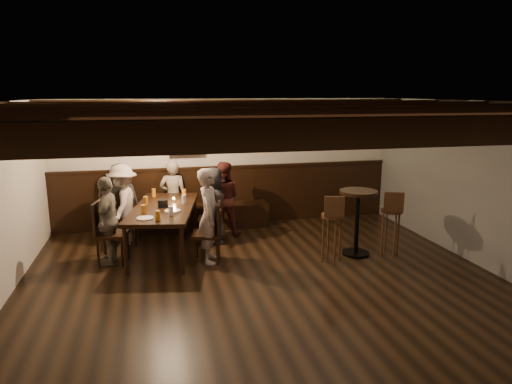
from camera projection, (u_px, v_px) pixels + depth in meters
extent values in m
plane|color=black|center=(275.00, 298.00, 5.68)|extent=(7.00, 7.00, 0.00)
plane|color=black|center=(277.00, 103.00, 5.17)|extent=(7.00, 7.00, 0.00)
plane|color=silver|center=(227.00, 162.00, 8.75)|extent=(6.50, 0.00, 6.50)
plane|color=#595956|center=(508.00, 192.00, 6.15)|extent=(0.00, 7.00, 7.00)
cube|color=black|center=(228.00, 196.00, 8.86)|extent=(6.50, 0.08, 1.10)
cube|color=black|center=(188.00, 218.00, 8.50)|extent=(3.00, 0.45, 0.45)
cube|color=black|center=(185.00, 135.00, 8.36)|extent=(0.62, 0.12, 0.72)
cube|color=black|center=(185.00, 135.00, 8.30)|extent=(0.50, 0.02, 0.58)
cube|color=black|center=(425.00, 132.00, 2.43)|extent=(6.50, 0.10, 0.16)
cube|color=black|center=(338.00, 119.00, 3.53)|extent=(6.50, 0.10, 0.16)
cube|color=black|center=(293.00, 113.00, 4.64)|extent=(6.50, 0.10, 0.16)
cube|color=black|center=(265.00, 109.00, 5.74)|extent=(6.50, 0.10, 0.16)
cube|color=black|center=(246.00, 106.00, 6.84)|extent=(6.50, 0.10, 0.16)
cube|color=black|center=(232.00, 104.00, 7.95)|extent=(6.50, 0.10, 0.16)
sphere|color=#FFE099|center=(64.00, 113.00, 7.34)|extent=(0.07, 0.07, 0.07)
sphere|color=#FFE099|center=(152.00, 112.00, 7.65)|extent=(0.07, 0.07, 0.07)
sphere|color=#FFE099|center=(232.00, 111.00, 7.95)|extent=(0.07, 0.07, 0.07)
sphere|color=#FFE099|center=(307.00, 111.00, 8.26)|extent=(0.07, 0.07, 0.07)
sphere|color=#FFE099|center=(376.00, 110.00, 8.56)|extent=(0.07, 0.07, 0.07)
cube|color=black|center=(164.00, 208.00, 7.19)|extent=(1.27, 2.15, 0.06)
cylinder|color=black|center=(126.00, 252.00, 6.33)|extent=(0.06, 0.06, 0.69)
cylinder|color=black|center=(151.00, 216.00, 8.18)|extent=(0.06, 0.06, 0.69)
cylinder|color=black|center=(182.00, 251.00, 6.36)|extent=(0.06, 0.06, 0.69)
cylinder|color=black|center=(195.00, 215.00, 8.21)|extent=(0.06, 0.06, 0.69)
cube|color=black|center=(127.00, 220.00, 7.67)|extent=(0.47, 0.47, 0.05)
cube|color=black|center=(115.00, 206.00, 7.61)|extent=(0.11, 0.40, 0.44)
cube|color=black|center=(112.00, 234.00, 6.79)|extent=(0.51, 0.51, 0.05)
cube|color=black|center=(98.00, 217.00, 6.72)|extent=(0.12, 0.43, 0.47)
cube|color=black|center=(210.00, 219.00, 7.72)|extent=(0.47, 0.47, 0.05)
cube|color=black|center=(221.00, 205.00, 7.67)|extent=(0.11, 0.40, 0.44)
cube|color=black|center=(207.00, 234.00, 6.84)|extent=(0.49, 0.49, 0.05)
cube|color=black|center=(219.00, 218.00, 6.79)|extent=(0.12, 0.42, 0.46)
imported|color=black|center=(121.00, 200.00, 8.05)|extent=(0.71, 0.53, 1.31)
imported|color=gray|center=(173.00, 197.00, 8.23)|extent=(0.54, 0.41, 1.33)
imported|color=#54211C|center=(223.00, 199.00, 8.11)|extent=(0.73, 0.62, 1.33)
imported|color=#A8978E|center=(123.00, 204.00, 7.61)|extent=(0.67, 0.96, 1.36)
imported|color=gray|center=(108.00, 220.00, 6.74)|extent=(0.47, 0.82, 1.32)
imported|color=#262629|center=(213.00, 206.00, 7.67)|extent=(0.53, 0.70, 1.30)
imported|color=gray|center=(209.00, 216.00, 6.78)|extent=(0.44, 0.58, 1.44)
cylinder|color=#BF7219|center=(154.00, 193.00, 7.84)|extent=(0.07, 0.07, 0.14)
cylinder|color=#BF7219|center=(184.00, 193.00, 7.81)|extent=(0.07, 0.07, 0.14)
cylinder|color=#BF7219|center=(146.00, 201.00, 7.26)|extent=(0.07, 0.07, 0.14)
cylinder|color=silver|center=(184.00, 199.00, 7.37)|extent=(0.07, 0.07, 0.14)
cylinder|color=#BF7219|center=(143.00, 209.00, 6.72)|extent=(0.07, 0.07, 0.14)
cylinder|color=silver|center=(171.00, 211.00, 6.64)|extent=(0.07, 0.07, 0.14)
cylinder|color=#BF7219|center=(158.00, 216.00, 6.39)|extent=(0.07, 0.07, 0.14)
cylinder|color=white|center=(145.00, 218.00, 6.49)|extent=(0.24, 0.24, 0.01)
cylinder|color=white|center=(172.00, 211.00, 6.89)|extent=(0.24, 0.24, 0.01)
cube|color=black|center=(163.00, 204.00, 7.12)|extent=(0.15, 0.10, 0.12)
cylinder|color=beige|center=(174.00, 200.00, 7.47)|extent=(0.05, 0.05, 0.05)
cylinder|color=black|center=(355.00, 253.00, 7.23)|extent=(0.43, 0.43, 0.04)
cylinder|color=black|center=(357.00, 224.00, 7.12)|extent=(0.07, 0.07, 0.97)
cylinder|color=black|center=(359.00, 192.00, 7.01)|extent=(0.58, 0.58, 0.05)
cylinder|color=#31210F|center=(332.00, 216.00, 6.78)|extent=(0.33, 0.33, 0.05)
cube|color=#31210F|center=(334.00, 207.00, 6.59)|extent=(0.29, 0.10, 0.31)
cylinder|color=#31210F|center=(392.00, 211.00, 7.05)|extent=(0.33, 0.33, 0.05)
cube|color=#31210F|center=(394.00, 202.00, 6.86)|extent=(0.28, 0.14, 0.31)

